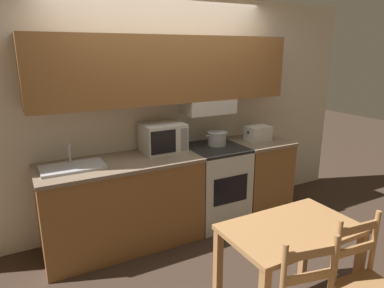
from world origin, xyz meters
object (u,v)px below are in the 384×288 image
(cooking_pot, at_px, (217,138))
(chair_right_of_table, at_px, (368,288))
(toaster, at_px, (258,133))
(sink_basin, at_px, (73,167))
(stove_range, at_px, (214,184))
(microwave, at_px, (163,138))
(dining_table, at_px, (290,242))

(cooking_pot, height_order, chair_right_of_table, cooking_pot)
(toaster, relative_size, sink_basin, 0.52)
(chair_right_of_table, bearing_deg, toaster, 77.45)
(stove_range, bearing_deg, sink_basin, 179.99)
(cooking_pot, distance_m, toaster, 0.56)
(chair_right_of_table, bearing_deg, stove_range, 94.20)
(toaster, height_order, sink_basin, sink_basin)
(sink_basin, bearing_deg, microwave, 6.67)
(toaster, height_order, chair_right_of_table, toaster)
(stove_range, height_order, toaster, toaster)
(dining_table, distance_m, chair_right_of_table, 0.56)
(cooking_pot, xyz_separation_m, chair_right_of_table, (-0.10, -2.07, -0.56))
(cooking_pot, distance_m, chair_right_of_table, 2.15)
(stove_range, distance_m, microwave, 0.86)
(sink_basin, height_order, dining_table, sink_basin)
(cooking_pot, height_order, microwave, microwave)
(toaster, xyz_separation_m, sink_basin, (-2.18, -0.00, -0.07))
(toaster, height_order, dining_table, toaster)
(toaster, bearing_deg, dining_table, -120.73)
(sink_basin, xyz_separation_m, chair_right_of_table, (1.52, -2.02, -0.49))
(stove_range, relative_size, toaster, 3.02)
(dining_table, bearing_deg, microwave, 99.61)
(stove_range, bearing_deg, chair_right_of_table, -91.23)
(sink_basin, bearing_deg, toaster, 0.10)
(stove_range, relative_size, cooking_pot, 3.01)
(stove_range, height_order, microwave, microwave)
(sink_basin, bearing_deg, stove_range, -0.01)
(microwave, bearing_deg, toaster, -5.16)
(stove_range, distance_m, dining_table, 1.59)
(dining_table, xyz_separation_m, chair_right_of_table, (0.27, -0.46, -0.18))
(dining_table, bearing_deg, cooking_pot, 77.09)
(cooking_pot, relative_size, microwave, 0.68)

